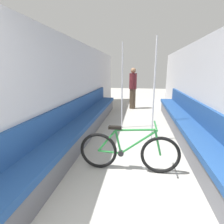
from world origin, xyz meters
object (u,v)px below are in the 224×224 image
Objects in this scene: grab_pole_far at (122,88)px; grab_pole_near at (154,92)px; bench_seat_row_left at (85,123)px; bench_seat_row_right at (188,128)px; passenger_standing at (133,88)px; bicycle at (128,151)px.

grab_pole_near is at bearing -45.71° from grab_pole_far.
bench_seat_row_left is 2.70× the size of grab_pole_near.
grab_pole_far is at bearing 157.04° from bench_seat_row_right.
grab_pole_near reaches higher than passenger_standing.
bench_seat_row_left is 1.00× the size of bench_seat_row_right.
passenger_standing is (-0.58, 3.33, -0.24)m from grab_pole_near.
bicycle is at bearing -81.36° from grab_pole_far.
passenger_standing reaches higher than bicycle.
bench_seat_row_left is 3.68× the size of passenger_standing.
grab_pole_near is (-0.80, -0.12, 0.80)m from bench_seat_row_right.
grab_pole_far is at bearing 37.93° from bench_seat_row_left.
bench_seat_row_left is 3.42m from passenger_standing.
bicycle is at bearing -130.61° from bench_seat_row_right.
bench_seat_row_right is at bearing 8.68° from grab_pole_near.
passenger_standing is (0.19, 2.54, -0.24)m from grab_pole_far.
grab_pole_far is 2.56m from passenger_standing.
bench_seat_row_right is at bearing -22.96° from grab_pole_far.
grab_pole_near and grab_pole_far have the same top height.
grab_pole_near is 1.36× the size of passenger_standing.
bench_seat_row_right is at bearing 52.14° from bicycle.
bicycle is at bearing 156.82° from passenger_standing.
grab_pole_near is at bearing 165.06° from passenger_standing.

